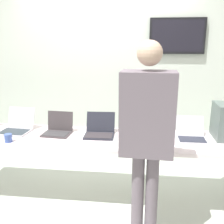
# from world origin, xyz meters

# --- Properties ---
(ground) EXTENTS (8.00, 8.00, 0.04)m
(ground) POSITION_xyz_m (0.00, 0.00, -0.02)
(ground) COLOR #B6BFB2
(back_wall) EXTENTS (8.00, 0.11, 2.55)m
(back_wall) POSITION_xyz_m (0.02, 1.13, 1.29)
(back_wall) COLOR silver
(back_wall) RESTS_ON ground
(workbench) EXTENTS (3.40, 0.70, 0.76)m
(workbench) POSITION_xyz_m (0.00, 0.00, 0.71)
(workbench) COLOR silver
(workbench) RESTS_ON ground
(laptop_station_1) EXTENTS (0.36, 0.38, 0.26)m
(laptop_station_1) POSITION_xyz_m (-0.93, 0.09, 0.82)
(laptop_station_1) COLOR #B2B1B6
(laptop_station_1) RESTS_ON workbench
(laptop_station_2) EXTENTS (0.33, 0.29, 0.24)m
(laptop_station_2) POSITION_xyz_m (-0.43, 0.06, 0.81)
(laptop_station_2) COLOR #3C3638
(laptop_station_2) RESTS_ON workbench
(laptop_station_3) EXTENTS (0.34, 0.34, 0.24)m
(laptop_station_3) POSITION_xyz_m (0.06, 0.07, 0.81)
(laptop_station_3) COLOR #21232C
(laptop_station_3) RESTS_ON workbench
(laptop_station_4) EXTENTS (0.38, 0.34, 0.27)m
(laptop_station_4) POSITION_xyz_m (0.57, 0.09, 0.82)
(laptop_station_4) COLOR #B1B0B4
(laptop_station_4) RESTS_ON workbench
(laptop_station_5) EXTENTS (0.30, 0.34, 0.22)m
(laptop_station_5) POSITION_xyz_m (1.07, 0.06, 0.81)
(laptop_station_5) COLOR #AFAEB6
(laptop_station_5) RESTS_ON workbench
(person) EXTENTS (0.45, 0.60, 1.80)m
(person) POSITION_xyz_m (0.57, -0.62, 1.10)
(person) COLOR #625760
(person) RESTS_ON ground
(coffee_mug) EXTENTS (0.08, 0.08, 0.09)m
(coffee_mug) POSITION_xyz_m (-0.86, -0.25, 0.80)
(coffee_mug) COLOR #3B5398
(coffee_mug) RESTS_ON workbench
(paper_sheet) EXTENTS (0.25, 0.32, 0.00)m
(paper_sheet) POSITION_xyz_m (0.31, -0.17, 0.76)
(paper_sheet) COLOR white
(paper_sheet) RESTS_ON workbench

